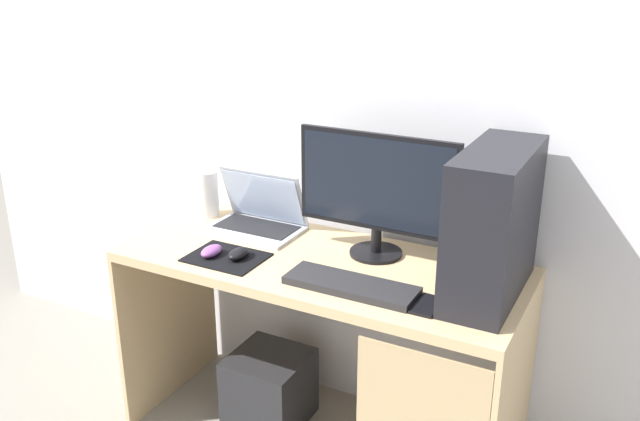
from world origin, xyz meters
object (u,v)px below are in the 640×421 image
object	(u,v)px
pc_tower	(493,224)
keyboard	(351,285)
cell_phone	(427,306)
monitor	(377,191)
speaker	(207,193)
mouse_left	(239,254)
mouse_right	(212,251)
subwoofer	(269,388)
laptop	(258,218)

from	to	relation	value
pc_tower	keyboard	bearing A→B (deg)	-155.58
keyboard	cell_phone	size ratio (longest dim) A/B	3.23
monitor	speaker	world-z (taller)	monitor
monitor	cell_phone	world-z (taller)	monitor
mouse_left	mouse_right	size ratio (longest dim) A/B	1.00
pc_tower	monitor	xyz separation A→B (m)	(-0.42, 0.10, 0.01)
subwoofer	monitor	bearing A→B (deg)	15.92
monitor	subwoofer	world-z (taller)	monitor
pc_tower	speaker	world-z (taller)	pc_tower
laptop	keyboard	xyz separation A→B (m)	(0.52, -0.29, -0.03)
mouse_left	mouse_right	distance (m)	0.10
monitor	cell_phone	xyz separation A→B (m)	(0.29, -0.27, -0.23)
laptop	subwoofer	world-z (taller)	laptop
laptop	mouse_right	distance (m)	0.29
monitor	laptop	world-z (taller)	monitor
speaker	cell_phone	distance (m)	1.08
speaker	mouse_left	distance (m)	0.46
mouse_right	subwoofer	xyz separation A→B (m)	(0.11, 0.17, -0.62)
speaker	subwoofer	distance (m)	0.80
pc_tower	monitor	world-z (taller)	pc_tower
mouse_right	subwoofer	world-z (taller)	mouse_right
laptop	mouse_left	size ratio (longest dim) A/B	3.57
mouse_right	monitor	bearing A→B (deg)	29.14
speaker	monitor	bearing A→B (deg)	-3.73
pc_tower	cell_phone	world-z (taller)	pc_tower
laptop	subwoofer	bearing A→B (deg)	-48.72
monitor	keyboard	world-z (taller)	monitor
pc_tower	mouse_left	world-z (taller)	pc_tower
monitor	laptop	bearing A→B (deg)	178.09
mouse_left	subwoofer	size ratio (longest dim) A/B	0.34
laptop	keyboard	size ratio (longest dim) A/B	0.82
cell_phone	mouse_left	bearing A→B (deg)	178.15
monitor	keyboard	size ratio (longest dim) A/B	1.35
keyboard	subwoofer	bearing A→B (deg)	158.84
monitor	cell_phone	distance (m)	0.46
keyboard	monitor	bearing A→B (deg)	97.62
laptop	mouse_left	bearing A→B (deg)	-70.83
laptop	subwoofer	size ratio (longest dim) A/B	1.21
monitor	mouse_right	distance (m)	0.60
pc_tower	monitor	distance (m)	0.43
subwoofer	keyboard	bearing A→B (deg)	-21.16
pc_tower	laptop	bearing A→B (deg)	172.94
speaker	mouse_right	world-z (taller)	speaker
keyboard	mouse_right	bearing A→B (deg)	-179.46
monitor	mouse_right	bearing A→B (deg)	-150.86
mouse_right	cell_phone	size ratio (longest dim) A/B	0.74
speaker	subwoofer	size ratio (longest dim) A/B	0.65
monitor	cell_phone	bearing A→B (deg)	-43.56
laptop	speaker	size ratio (longest dim) A/B	1.87
pc_tower	subwoofer	distance (m)	1.15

